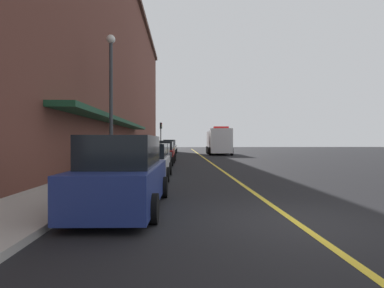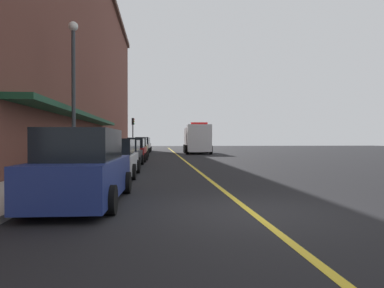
{
  "view_description": "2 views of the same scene",
  "coord_description": "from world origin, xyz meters",
  "px_view_note": "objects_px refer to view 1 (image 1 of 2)",
  "views": [
    {
      "loc": [
        -2.47,
        -6.43,
        1.73
      ],
      "look_at": [
        -1.11,
        28.08,
        1.39
      ],
      "focal_mm": 28.64,
      "sensor_mm": 36.0,
      "label": 1
    },
    {
      "loc": [
        -2.05,
        -7.5,
        1.6
      ],
      "look_at": [
        0.33,
        16.54,
        1.3
      ],
      "focal_mm": 32.53,
      "sensor_mm": 36.0,
      "label": 2
    }
  ],
  "objects_px": {
    "parked_car_2": "(157,156)",
    "street_lamp_left": "(111,88)",
    "box_truck": "(219,142)",
    "traffic_light_near": "(161,131)",
    "parked_car_4": "(166,150)",
    "parked_car_3": "(162,153)",
    "parked_car_7": "(171,147)",
    "parking_meter_2": "(158,146)",
    "parked_car_6": "(170,147)",
    "parked_car_5": "(167,149)",
    "parked_car_0": "(124,175)",
    "parked_car_1": "(148,162)",
    "parking_meter_0": "(107,158)",
    "parking_meter_1": "(161,145)"
  },
  "relations": [
    {
      "from": "parked_car_2",
      "to": "parked_car_5",
      "type": "distance_m",
      "value": 16.56
    },
    {
      "from": "parked_car_6",
      "to": "traffic_light_near",
      "type": "bearing_deg",
      "value": 24.72
    },
    {
      "from": "parked_car_4",
      "to": "street_lamp_left",
      "type": "relative_size",
      "value": 0.71
    },
    {
      "from": "parked_car_1",
      "to": "parking_meter_1",
      "type": "relative_size",
      "value": 3.35
    },
    {
      "from": "traffic_light_near",
      "to": "parked_car_2",
      "type": "bearing_deg",
      "value": -87.03
    },
    {
      "from": "parked_car_5",
      "to": "parking_meter_2",
      "type": "bearing_deg",
      "value": 17.25
    },
    {
      "from": "parked_car_2",
      "to": "box_truck",
      "type": "relative_size",
      "value": 0.58
    },
    {
      "from": "parked_car_1",
      "to": "parking_meter_2",
      "type": "relative_size",
      "value": 3.35
    },
    {
      "from": "parked_car_1",
      "to": "parking_meter_0",
      "type": "height_order",
      "value": "parked_car_1"
    },
    {
      "from": "parking_meter_0",
      "to": "street_lamp_left",
      "type": "relative_size",
      "value": 0.19
    },
    {
      "from": "street_lamp_left",
      "to": "parked_car_5",
      "type": "bearing_deg",
      "value": 84.7
    },
    {
      "from": "parked_car_6",
      "to": "box_truck",
      "type": "relative_size",
      "value": 0.57
    },
    {
      "from": "parked_car_2",
      "to": "street_lamp_left",
      "type": "height_order",
      "value": "street_lamp_left"
    },
    {
      "from": "parked_car_1",
      "to": "street_lamp_left",
      "type": "bearing_deg",
      "value": 55.15
    },
    {
      "from": "parked_car_4",
      "to": "parked_car_0",
      "type": "bearing_deg",
      "value": 179.54
    },
    {
      "from": "parked_car_1",
      "to": "street_lamp_left",
      "type": "xyz_separation_m",
      "value": [
        -2.0,
        1.42,
        3.64
      ]
    },
    {
      "from": "parked_car_1",
      "to": "parked_car_3",
      "type": "bearing_deg",
      "value": 0.31
    },
    {
      "from": "parked_car_6",
      "to": "parked_car_0",
      "type": "bearing_deg",
      "value": -178.7
    },
    {
      "from": "parked_car_0",
      "to": "parked_car_2",
      "type": "relative_size",
      "value": 1.01
    },
    {
      "from": "parked_car_0",
      "to": "parked_car_1",
      "type": "height_order",
      "value": "parked_car_0"
    },
    {
      "from": "parked_car_3",
      "to": "parked_car_2",
      "type": "bearing_deg",
      "value": -179.47
    },
    {
      "from": "parked_car_7",
      "to": "parked_car_3",
      "type": "bearing_deg",
      "value": -179.41
    },
    {
      "from": "street_lamp_left",
      "to": "parked_car_0",
      "type": "bearing_deg",
      "value": -75.14
    },
    {
      "from": "parked_car_4",
      "to": "parked_car_5",
      "type": "relative_size",
      "value": 1.1
    },
    {
      "from": "traffic_light_near",
      "to": "street_lamp_left",
      "type": "bearing_deg",
      "value": -91.28
    },
    {
      "from": "parked_car_2",
      "to": "traffic_light_near",
      "type": "distance_m",
      "value": 25.87
    },
    {
      "from": "parked_car_3",
      "to": "parked_car_6",
      "type": "relative_size",
      "value": 0.88
    },
    {
      "from": "parking_meter_2",
      "to": "traffic_light_near",
      "type": "height_order",
      "value": "traffic_light_near"
    },
    {
      "from": "parking_meter_1",
      "to": "street_lamp_left",
      "type": "distance_m",
      "value": 32.3
    },
    {
      "from": "parked_car_3",
      "to": "parking_meter_1",
      "type": "bearing_deg",
      "value": 4.6
    },
    {
      "from": "parked_car_2",
      "to": "parked_car_4",
      "type": "xyz_separation_m",
      "value": [
        0.1,
        10.7,
        0.08
      ]
    },
    {
      "from": "parked_car_1",
      "to": "parked_car_6",
      "type": "height_order",
      "value": "parked_car_6"
    },
    {
      "from": "parked_car_3",
      "to": "parked_car_5",
      "type": "height_order",
      "value": "parked_car_3"
    },
    {
      "from": "parking_meter_1",
      "to": "traffic_light_near",
      "type": "height_order",
      "value": "traffic_light_near"
    },
    {
      "from": "parked_car_7",
      "to": "street_lamp_left",
      "type": "height_order",
      "value": "street_lamp_left"
    },
    {
      "from": "parking_meter_2",
      "to": "street_lamp_left",
      "type": "bearing_deg",
      "value": -91.37
    },
    {
      "from": "parked_car_3",
      "to": "parked_car_5",
      "type": "xyz_separation_m",
      "value": [
        -0.14,
        11.31,
        -0.05
      ]
    },
    {
      "from": "parked_car_1",
      "to": "parked_car_3",
      "type": "distance_m",
      "value": 10.63
    },
    {
      "from": "parked_car_3",
      "to": "parked_car_6",
      "type": "bearing_deg",
      "value": 0.89
    },
    {
      "from": "parked_car_0",
      "to": "parked_car_5",
      "type": "bearing_deg",
      "value": 1.77
    },
    {
      "from": "parked_car_1",
      "to": "parked_car_5",
      "type": "distance_m",
      "value": 21.95
    },
    {
      "from": "parked_car_3",
      "to": "parked_car_4",
      "type": "relative_size",
      "value": 0.85
    },
    {
      "from": "traffic_light_near",
      "to": "parked_car_4",
      "type": "bearing_deg",
      "value": -84.53
    },
    {
      "from": "parked_car_4",
      "to": "parked_car_7",
      "type": "xyz_separation_m",
      "value": [
        -0.08,
        17.18,
        0.04
      ]
    },
    {
      "from": "parked_car_0",
      "to": "traffic_light_near",
      "type": "height_order",
      "value": "traffic_light_near"
    },
    {
      "from": "box_truck",
      "to": "street_lamp_left",
      "type": "height_order",
      "value": "street_lamp_left"
    },
    {
      "from": "box_truck",
      "to": "parking_meter_0",
      "type": "distance_m",
      "value": 28.35
    },
    {
      "from": "street_lamp_left",
      "to": "parking_meter_2",
      "type": "bearing_deg",
      "value": 88.63
    },
    {
      "from": "parking_meter_2",
      "to": "traffic_light_near",
      "type": "bearing_deg",
      "value": 89.23
    },
    {
      "from": "box_truck",
      "to": "parking_meter_1",
      "type": "xyz_separation_m",
      "value": [
        -7.87,
        8.39,
        -0.59
      ]
    }
  ]
}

